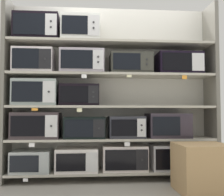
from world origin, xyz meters
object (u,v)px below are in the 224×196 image
at_px(microwave_7, 168,125).
at_px(microwave_11, 82,62).
at_px(microwave_2, 125,158).
at_px(microwave_14, 37,28).
at_px(microwave_4, 37,125).
at_px(microwave_5, 85,128).
at_px(microwave_10, 34,61).
at_px(microwave_13, 178,64).
at_px(microwave_0, 32,161).
at_px(microwave_9, 79,95).
at_px(shipping_carton, 202,168).
at_px(microwave_6, 126,127).
at_px(microwave_3, 169,157).
at_px(microwave_12, 131,64).
at_px(microwave_1, 77,159).
at_px(microwave_15, 81,30).
at_px(microwave_8, 36,93).

height_order(microwave_7, microwave_11, microwave_11).
bearing_deg(microwave_2, microwave_14, -180.00).
height_order(microwave_4, microwave_5, microwave_4).
distance_m(microwave_10, microwave_13, 1.87).
distance_m(microwave_0, microwave_9, 1.01).
bearing_deg(microwave_2, shipping_carton, -39.29).
relative_size(microwave_2, microwave_6, 1.24).
height_order(microwave_9, microwave_10, microwave_10).
xyz_separation_m(microwave_3, microwave_14, (-1.70, -0.00, 1.65)).
xyz_separation_m(microwave_5, microwave_7, (1.08, 0.00, 0.02)).
bearing_deg(microwave_10, microwave_13, 0.00).
height_order(microwave_2, microwave_5, microwave_5).
bearing_deg(microwave_11, microwave_2, -0.00).
bearing_deg(microwave_9, microwave_4, 180.00).
xyz_separation_m(microwave_0, microwave_7, (1.73, -0.00, 0.44)).
relative_size(microwave_5, microwave_11, 0.93).
bearing_deg(microwave_12, microwave_13, -0.00).
bearing_deg(microwave_14, microwave_3, 0.00).
distance_m(microwave_12, microwave_13, 0.64).
bearing_deg(microwave_12, microwave_7, 0.02).
xyz_separation_m(microwave_6, microwave_9, (-0.60, -0.00, 0.41)).
distance_m(microwave_5, microwave_12, 1.01).
height_order(microwave_6, microwave_9, microwave_9).
distance_m(microwave_0, microwave_11, 1.39).
distance_m(microwave_1, microwave_9, 0.81).
bearing_deg(microwave_1, microwave_6, -0.01).
height_order(microwave_10, shipping_carton, microwave_10).
distance_m(microwave_2, microwave_4, 1.18).
relative_size(microwave_4, microwave_5, 1.14).
distance_m(microwave_6, microwave_11, 1.01).
relative_size(microwave_4, microwave_9, 1.18).
bearing_deg(microwave_2, microwave_5, 180.00).
relative_size(microwave_1, microwave_5, 1.02).
height_order(microwave_9, microwave_13, microwave_13).
bearing_deg(microwave_4, microwave_15, 0.01).
height_order(microwave_1, microwave_2, microwave_2).
xyz_separation_m(microwave_3, microwave_9, (-1.16, 0.00, 0.80)).
relative_size(microwave_1, shipping_carton, 0.95).
distance_m(microwave_5, shipping_carton, 1.48).
bearing_deg(microwave_12, microwave_8, 179.99).
distance_m(microwave_5, microwave_10, 1.06).
distance_m(microwave_0, microwave_13, 2.25).
bearing_deg(microwave_0, microwave_3, -0.01).
xyz_separation_m(microwave_4, shipping_carton, (1.87, -0.63, -0.44)).
height_order(microwave_9, microwave_12, microwave_12).
bearing_deg(microwave_0, microwave_10, -2.11).
bearing_deg(microwave_3, microwave_10, -180.00).
distance_m(microwave_3, microwave_8, 1.90).
relative_size(microwave_1, microwave_12, 0.98).
relative_size(microwave_4, microwave_6, 1.28).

